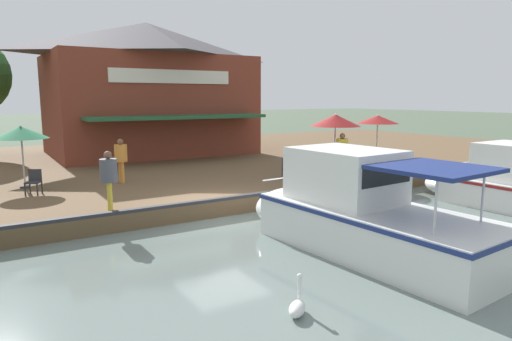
% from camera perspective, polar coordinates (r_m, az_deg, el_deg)
% --- Properties ---
extents(ground_plane, '(220.00, 220.00, 0.00)m').
position_cam_1_polar(ground_plane, '(14.81, -4.41, -6.13)').
color(ground_plane, '#4C5B47').
extents(quay_deck, '(22.00, 56.00, 0.60)m').
position_cam_1_polar(quay_deck, '(24.85, -16.17, 0.46)').
color(quay_deck, brown).
rests_on(quay_deck, ground).
extents(quay_edge_fender, '(0.20, 50.40, 0.10)m').
position_cam_1_polar(quay_edge_fender, '(14.74, -4.62, -3.60)').
color(quay_edge_fender, '#2D2D33').
rests_on(quay_edge_fender, quay_deck).
extents(waterfront_restaurant, '(9.58, 11.48, 7.57)m').
position_cam_1_polar(waterfront_restaurant, '(28.08, -13.27, 10.03)').
color(waterfront_restaurant, brown).
rests_on(waterfront_restaurant, quay_deck).
extents(patio_umbrella_near_quay_edge, '(1.95, 1.95, 2.49)m').
position_cam_1_polar(patio_umbrella_near_quay_edge, '(22.28, 14.98, 6.16)').
color(patio_umbrella_near_quay_edge, '#B7B7B7').
rests_on(patio_umbrella_near_quay_edge, quay_deck).
extents(patio_umbrella_back_row, '(1.90, 1.90, 2.31)m').
position_cam_1_polar(patio_umbrella_back_row, '(18.56, -27.33, 4.24)').
color(patio_umbrella_back_row, '#B7B7B7').
rests_on(patio_umbrella_back_row, quay_deck).
extents(patio_umbrella_far_corner, '(2.22, 2.22, 2.59)m').
position_cam_1_polar(patio_umbrella_far_corner, '(20.61, 9.91, 6.19)').
color(patio_umbrella_far_corner, '#B7B7B7').
rests_on(patio_umbrella_far_corner, quay_deck).
extents(cafe_chair_under_first_umbrella, '(0.52, 0.52, 0.85)m').
position_cam_1_polar(cafe_chair_under_first_umbrella, '(18.61, 4.03, 0.41)').
color(cafe_chair_under_first_umbrella, '#2D2D33').
rests_on(cafe_chair_under_first_umbrella, quay_deck).
extents(cafe_chair_mid_patio, '(0.49, 0.49, 0.85)m').
position_cam_1_polar(cafe_chair_mid_patio, '(19.78, 7.62, 0.87)').
color(cafe_chair_mid_patio, '#2D2D33').
rests_on(cafe_chair_mid_patio, quay_deck).
extents(cafe_chair_back_row_seat, '(0.59, 0.59, 0.85)m').
position_cam_1_polar(cafe_chair_back_row_seat, '(17.37, -26.02, -1.13)').
color(cafe_chair_back_row_seat, '#2D2D33').
rests_on(cafe_chair_back_row_seat, quay_deck).
extents(person_near_entrance, '(0.51, 0.51, 1.79)m').
position_cam_1_polar(person_near_entrance, '(19.77, 10.71, 2.71)').
color(person_near_entrance, '#B23338').
rests_on(person_near_entrance, quay_deck).
extents(person_at_quay_edge, '(0.50, 0.50, 1.76)m').
position_cam_1_polar(person_at_quay_edge, '(13.91, -17.94, -0.32)').
color(person_at_quay_edge, gold).
rests_on(person_at_quay_edge, quay_deck).
extents(person_mid_patio, '(0.48, 0.48, 1.71)m').
position_cam_1_polar(person_mid_patio, '(18.42, -16.54, 1.85)').
color(person_mid_patio, orange).
rests_on(person_mid_patio, quay_deck).
extents(motorboat_nearest_quay, '(7.39, 2.98, 2.51)m').
position_cam_1_polar(motorboat_nearest_quay, '(11.99, 12.04, -5.13)').
color(motorboat_nearest_quay, white).
rests_on(motorboat_nearest_quay, river_water).
extents(swan, '(0.59, 0.60, 0.69)m').
position_cam_1_polar(swan, '(8.43, 5.18, -16.62)').
color(swan, white).
rests_on(swan, river_water).
extents(tree_behind_restaurant, '(3.89, 3.70, 7.01)m').
position_cam_1_polar(tree_behind_restaurant, '(32.33, -19.34, 11.71)').
color(tree_behind_restaurant, brown).
rests_on(tree_behind_restaurant, quay_deck).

